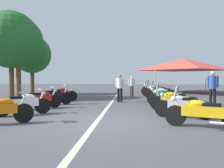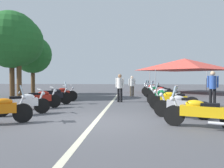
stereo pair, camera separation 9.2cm
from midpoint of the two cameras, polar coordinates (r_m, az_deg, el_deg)
name	(u,v)px [view 2 (the right image)]	position (r m, az deg, el deg)	size (l,w,h in m)	color
ground_plane	(95,122)	(7.24, -3.94, -9.72)	(80.00, 80.00, 0.00)	#4C4C51
lane_centre_stripe	(107,107)	(10.55, -0.99, -6.09)	(16.10, 0.16, 0.01)	beige
motorcycle_left_row_1	(23,103)	(9.08, -21.76, -4.65)	(1.31, 1.75, 0.98)	black
motorcycle_left_row_2	(40,99)	(10.61, -17.97, -3.69)	(1.27, 1.69, 0.99)	black
motorcycle_left_row_3	(53,96)	(11.98, -14.80, -2.97)	(1.06, 1.89, 1.21)	black
motorcycle_left_row_4	(60,94)	(13.52, -13.18, -2.50)	(1.09, 1.99, 0.99)	black
motorcycle_right_row_0	(200,112)	(6.73, 22.30, -6.76)	(1.02, 2.02, 1.19)	black
motorcycle_right_row_1	(182,106)	(8.14, 17.96, -5.33)	(0.91, 1.95, 0.99)	black
motorcycle_right_row_2	(173,100)	(9.88, 15.78, -4.00)	(0.85, 2.07, 1.20)	black
motorcycle_right_row_3	(166,97)	(11.41, 14.00, -3.29)	(0.99, 1.89, 0.99)	black
motorcycle_right_row_4	(165,95)	(12.88, 13.67, -2.71)	(0.94, 2.04, 0.99)	black
motorcycle_right_row_5	(162,92)	(14.58, 13.07, -2.15)	(1.02, 1.98, 1.21)	black
motorcycle_right_row_6	(157,91)	(16.10, 11.78, -1.74)	(0.94, 2.06, 1.23)	black
motorcycle_right_row_7	(155,90)	(17.79, 11.11, -1.44)	(1.05, 2.08, 1.21)	black
motorcycle_right_row_8	(154,89)	(19.37, 10.86, -1.18)	(0.87, 1.97, 1.22)	black
bystander_0	(120,86)	(12.77, 2.24, -0.47)	(0.32, 0.50, 1.63)	black
bystander_1	(213,86)	(12.04, 24.85, -0.38)	(0.32, 0.51, 1.75)	black
bystander_2	(132,84)	(16.90, 5.35, -0.11)	(0.32, 0.52, 1.55)	brown
roadside_tree_0	(33,55)	(19.59, -19.74, 7.19)	(3.12, 3.12, 4.92)	brown
roadside_tree_1	(12,40)	(16.41, -24.46, 10.35)	(3.81, 3.81, 5.86)	brown
roadside_tree_2	(19,42)	(16.08, -22.89, 10.07)	(3.23, 3.23, 5.45)	brown
event_tent	(185,64)	(21.56, 18.42, 4.84)	(6.60, 6.60, 3.20)	#E54C3F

